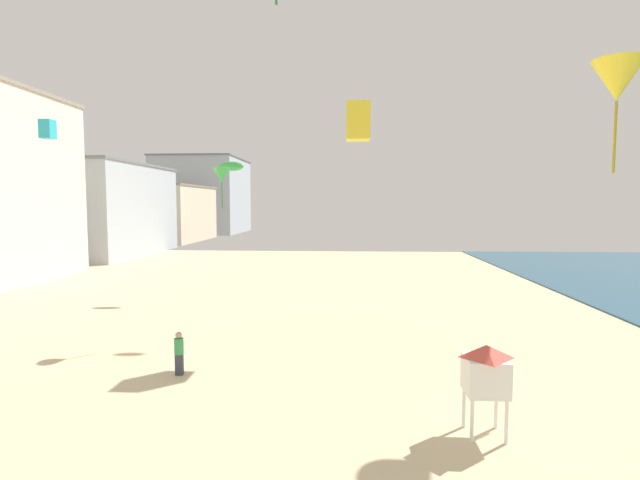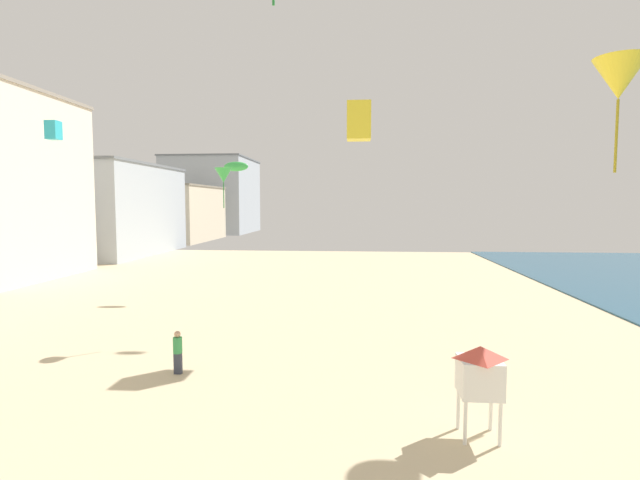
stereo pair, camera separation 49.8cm
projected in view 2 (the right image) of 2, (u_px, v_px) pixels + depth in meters
boardwalk_hotel_far at (102, 209)px, 59.94m from camera, size 14.40×20.32×11.36m
boardwalk_hotel_distant at (171, 213)px, 81.93m from camera, size 13.81×19.65×9.49m
boardwalk_hotel_furthest at (213, 196)px, 105.02m from camera, size 17.24×20.43×16.34m
kite_flyer at (178, 350)px, 17.78m from camera, size 0.34×0.34×1.64m
lifeguard_stand at (480, 372)px, 12.87m from camera, size 1.10×1.10×2.55m
kite_green_delta at (223, 175)px, 23.18m from camera, size 0.86×0.86×1.96m
kite_cyan_box at (53, 130)px, 25.76m from camera, size 0.64×0.64×1.01m
kite_green_parafoil at (236, 166)px, 33.52m from camera, size 1.74×0.48×0.68m
kite_yellow_box at (359, 121)px, 21.93m from camera, size 1.10×1.10×1.72m
kite_yellow_delta at (619, 79)px, 16.27m from camera, size 1.73×1.73×3.92m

